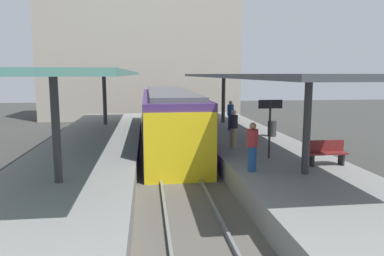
% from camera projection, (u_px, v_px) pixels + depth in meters
% --- Properties ---
extents(ground_plane, '(80.00, 80.00, 0.00)m').
position_uv_depth(ground_plane, '(175.00, 169.00, 16.16)').
color(ground_plane, '#383835').
extents(platform_left, '(4.40, 28.00, 1.00)m').
position_uv_depth(platform_left, '(86.00, 160.00, 15.62)').
color(platform_left, gray).
rests_on(platform_left, ground_plane).
extents(platform_right, '(4.40, 28.00, 1.00)m').
position_uv_depth(platform_right, '(258.00, 155.00, 16.56)').
color(platform_right, gray).
rests_on(platform_right, ground_plane).
extents(track_ballast, '(3.20, 28.00, 0.20)m').
position_uv_depth(track_ballast, '(175.00, 166.00, 16.15)').
color(track_ballast, '#59544C').
rests_on(track_ballast, ground_plane).
extents(rail_near_side, '(0.08, 28.00, 0.14)m').
position_uv_depth(rail_near_side, '(158.00, 163.00, 16.04)').
color(rail_near_side, slate).
rests_on(rail_near_side, track_ballast).
extents(rail_far_side, '(0.08, 28.00, 0.14)m').
position_uv_depth(rail_far_side, '(191.00, 162.00, 16.21)').
color(rail_far_side, slate).
rests_on(rail_far_side, track_ballast).
extents(commuter_train, '(2.78, 12.99, 3.10)m').
position_uv_depth(commuter_train, '(169.00, 120.00, 19.42)').
color(commuter_train, '#472D6B').
rests_on(commuter_train, track_ballast).
extents(canopy_left, '(4.18, 21.00, 3.27)m').
position_uv_depth(canopy_left, '(88.00, 74.00, 16.46)').
color(canopy_left, '#333335').
rests_on(canopy_left, platform_left).
extents(canopy_right, '(4.18, 21.00, 3.16)m').
position_uv_depth(canopy_right, '(251.00, 76.00, 17.41)').
color(canopy_right, '#333335').
rests_on(canopy_right, platform_right).
extents(platform_bench, '(1.40, 0.41, 0.86)m').
position_uv_depth(platform_bench, '(326.00, 152.00, 12.72)').
color(platform_bench, black).
rests_on(platform_bench, platform_right).
extents(platform_sign, '(0.90, 0.08, 2.21)m').
position_uv_depth(platform_sign, '(270.00, 116.00, 13.55)').
color(platform_sign, '#262628').
rests_on(platform_sign, platform_right).
extents(litter_bin, '(0.44, 0.44, 0.80)m').
position_uv_depth(litter_bin, '(272.00, 128.00, 18.61)').
color(litter_bin, '#2D2D30').
rests_on(litter_bin, platform_right).
extents(passenger_near_bench, '(0.36, 0.36, 1.61)m').
position_uv_depth(passenger_near_bench, '(252.00, 146.00, 11.85)').
color(passenger_near_bench, navy).
rests_on(passenger_near_bench, platform_right).
extents(passenger_mid_platform, '(0.36, 0.36, 1.67)m').
position_uv_depth(passenger_mid_platform, '(230.00, 115.00, 20.61)').
color(passenger_mid_platform, navy).
rests_on(passenger_mid_platform, platform_right).
extents(passenger_far_end, '(0.36, 0.36, 1.63)m').
position_uv_depth(passenger_far_end, '(234.00, 128.00, 15.70)').
color(passenger_far_end, '#998460').
rests_on(passenger_far_end, platform_right).
extents(station_building_backdrop, '(18.00, 6.00, 11.00)m').
position_uv_depth(station_building_backdrop, '(141.00, 60.00, 34.79)').
color(station_building_backdrop, '#A89E8E').
rests_on(station_building_backdrop, ground_plane).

